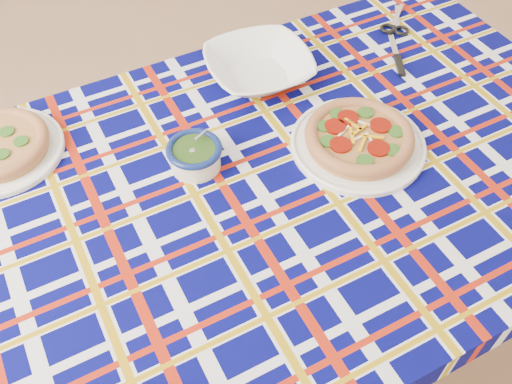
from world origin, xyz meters
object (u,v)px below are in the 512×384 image
dining_table (282,198)px  pesto_bowl (195,154)px  main_focaccia_plate (359,137)px  serving_bowl (259,67)px

dining_table → pesto_bowl: size_ratio=13.02×
dining_table → main_focaccia_plate: (0.18, -0.00, 0.10)m
main_focaccia_plate → pesto_bowl: 0.34m
main_focaccia_plate → pesto_bowl: (-0.32, 0.11, 0.01)m
dining_table → main_focaccia_plate: bearing=-0.5°
dining_table → main_focaccia_plate: size_ratio=5.04×
main_focaccia_plate → serving_bowl: bearing=103.4°
pesto_bowl → serving_bowl: size_ratio=0.47×
main_focaccia_plate → serving_bowl: (-0.07, 0.30, 0.00)m
main_focaccia_plate → serving_bowl: 0.31m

